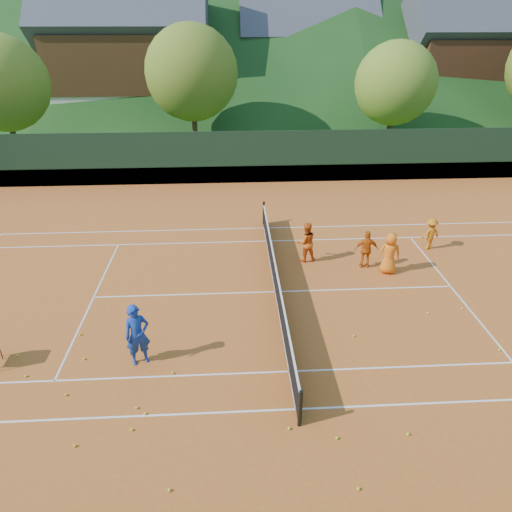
{
  "coord_description": "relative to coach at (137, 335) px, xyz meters",
  "views": [
    {
      "loc": [
        -1.49,
        -13.7,
        8.79
      ],
      "look_at": [
        -0.7,
        0.0,
        1.49
      ],
      "focal_mm": 32.0,
      "sensor_mm": 36.0,
      "label": 1
    }
  ],
  "objects": [
    {
      "name": "ground",
      "position": [
        4.18,
        3.46,
        -0.96
      ],
      "size": [
        400.0,
        400.0,
        0.0
      ],
      "primitive_type": "plane",
      "color": "#2C4E18",
      "rests_on": "ground"
    },
    {
      "name": "clay_court",
      "position": [
        4.18,
        3.46,
        -0.95
      ],
      "size": [
        40.0,
        24.0,
        0.02
      ],
      "primitive_type": "cube",
      "color": "#B1531C",
      "rests_on": "ground"
    },
    {
      "name": "coach",
      "position": [
        0.0,
        0.0,
        0.0
      ],
      "size": [
        0.8,
        0.68,
        1.88
      ],
      "primitive_type": "imported",
      "rotation": [
        0.0,
        0.0,
        0.39
      ],
      "color": "navy",
      "rests_on": "clay_court"
    },
    {
      "name": "student_a",
      "position": [
        5.58,
        5.73,
        -0.12
      ],
      "size": [
        0.89,
        0.74,
        1.63
      ],
      "primitive_type": "imported",
      "rotation": [
        0.0,
        0.0,
        3.31
      ],
      "color": "#E75C14",
      "rests_on": "clay_court"
    },
    {
      "name": "student_b",
      "position": [
        7.83,
        5.07,
        -0.17
      ],
      "size": [
        0.93,
        0.44,
        1.53
      ],
      "primitive_type": "imported",
      "rotation": [
        0.0,
        0.0,
        3.06
      ],
      "color": "orange",
      "rests_on": "clay_court"
    },
    {
      "name": "student_c",
      "position": [
        8.57,
        4.6,
        -0.12
      ],
      "size": [
        0.89,
        0.66,
        1.64
      ],
      "primitive_type": "imported",
      "rotation": [
        0.0,
        0.0,
        2.95
      ],
      "color": "orange",
      "rests_on": "clay_court"
    },
    {
      "name": "student_d",
      "position": [
        10.92,
        6.49,
        -0.26
      ],
      "size": [
        0.98,
        0.72,
        1.36
      ],
      "primitive_type": "imported",
      "rotation": [
        0.0,
        0.0,
        3.41
      ],
      "color": "orange",
      "rests_on": "clay_court"
    },
    {
      "name": "tennis_ball_0",
      "position": [
        10.33,
        2.0,
        -0.91
      ],
      "size": [
        0.07,
        0.07,
        0.07
      ],
      "primitive_type": "sphere",
      "color": "#C3EE27",
      "rests_on": "clay_court"
    },
    {
      "name": "tennis_ball_2",
      "position": [
        5.0,
        -2.99,
        -0.91
      ],
      "size": [
        0.07,
        0.07,
        0.07
      ],
      "primitive_type": "sphere",
      "color": "#C3EE27",
      "rests_on": "clay_court"
    },
    {
      "name": "tennis_ball_4",
      "position": [
        10.45,
        -0.14,
        -0.91
      ],
      "size": [
        0.07,
        0.07,
        0.07
      ],
      "primitive_type": "sphere",
      "color": "#C3EE27",
      "rests_on": "clay_court"
    },
    {
      "name": "tennis_ball_5",
      "position": [
        -2.07,
        1.31,
        -0.91
      ],
      "size": [
        0.07,
        0.07,
        0.07
      ],
      "primitive_type": "sphere",
      "color": "#C3EE27",
      "rests_on": "clay_court"
    },
    {
      "name": "tennis_ball_6",
      "position": [
        5.17,
        -4.28,
        -0.91
      ],
      "size": [
        0.07,
        0.07,
        0.07
      ],
      "primitive_type": "sphere",
      "color": "#C3EE27",
      "rests_on": "clay_court"
    },
    {
      "name": "tennis_ball_8",
      "position": [
        -1.73,
        -1.23,
        -0.91
      ],
      "size": [
        0.07,
        0.07,
        0.07
      ],
      "primitive_type": "sphere",
      "color": "#C3EE27",
      "rests_on": "clay_court"
    },
    {
      "name": "tennis_ball_9",
      "position": [
        0.42,
        -1.99,
        -0.91
      ],
      "size": [
        0.07,
        0.07,
        0.07
      ],
      "primitive_type": "sphere",
      "color": "#C3EE27",
      "rests_on": "clay_court"
    },
    {
      "name": "tennis_ball_10",
      "position": [
        1.24,
        -4.09,
        -0.91
      ],
      "size": [
        0.07,
        0.07,
        0.07
      ],
      "primitive_type": "sphere",
      "color": "#C3EE27",
      "rests_on": "clay_court"
    },
    {
      "name": "tennis_ball_12",
      "position": [
        0.18,
        -1.78,
        -0.91
      ],
      "size": [
        0.07,
        0.07,
        0.07
      ],
      "primitive_type": "sphere",
      "color": "#C3EE27",
      "rests_on": "clay_court"
    },
    {
      "name": "tennis_ball_13",
      "position": [
        -3.61,
        0.42,
        -0.91
      ],
      "size": [
        0.07,
        0.07,
        0.07
      ],
      "primitive_type": "sphere",
      "color": "#C3EE27",
      "rests_on": "clay_court"
    },
    {
      "name": "tennis_ball_14",
      "position": [
        6.34,
        0.76,
        -0.91
      ],
      "size": [
        0.07,
        0.07,
        0.07
      ],
      "primitive_type": "sphere",
      "color": "#C3EE27",
      "rests_on": "clay_court"
    },
    {
      "name": "tennis_ball_16",
      "position": [
        3.93,
        -2.65,
        -0.91
      ],
      "size": [
        0.07,
        0.07,
        0.07
      ],
      "primitive_type": "sphere",
      "color": "#C3EE27",
      "rests_on": "clay_court"
    },
    {
      "name": "tennis_ball_17",
      "position": [
        -0.37,
        0.31,
        -0.91
      ],
      "size": [
        0.07,
        0.07,
        0.07
      ],
      "primitive_type": "sphere",
      "color": "#C3EE27",
      "rests_on": "clay_court"
    },
    {
      "name": "tennis_ball_19",
      "position": [
        -3.05,
        -0.46,
        -0.91
      ],
      "size": [
        0.07,
        0.07,
        0.07
      ],
      "primitive_type": "sphere",
      "color": "#C3EE27",
      "rests_on": "clay_court"
    },
    {
      "name": "tennis_ball_20",
      "position": [
        -1.04,
        -2.86,
        -0.91
      ],
      "size": [
        0.07,
        0.07,
        0.07
      ],
      "primitive_type": "sphere",
      "color": "#C3EE27",
      "rests_on": "clay_court"
    },
    {
      "name": "tennis_ball_21",
      "position": [
        0.95,
        -0.56,
        -0.91
      ],
      "size": [
        0.07,
        0.07,
        0.07
      ],
      "primitive_type": "sphere",
      "color": "#C3EE27",
      "rests_on": "clay_court"
    },
    {
      "name": "tennis_ball_22",
      "position": [
        -1.65,
        0.16,
        -0.91
      ],
      "size": [
        0.07,
        0.07,
        0.07
      ],
      "primitive_type": "sphere",
      "color": "#C3EE27",
      "rests_on": "clay_court"
    },
    {
      "name": "tennis_ball_23",
      "position": [
        0.18,
        -2.47,
        -0.91
      ],
      "size": [
        0.07,
        0.07,
        0.07
      ],
      "primitive_type": "sphere",
      "color": "#C3EE27",
      "rests_on": "clay_court"
    },
    {
      "name": "tennis_ball_24",
      "position": [
        9.07,
        1.8,
        -0.91
      ],
      "size": [
        0.07,
        0.07,
        0.07
      ],
      "primitive_type": "sphere",
      "color": "#C3EE27",
      "rests_on": "clay_court"
    },
    {
      "name": "tennis_ball_28",
      "position": [
        6.7,
        -2.97,
        -0.91
      ],
      "size": [
        0.07,
        0.07,
        0.07
      ],
      "primitive_type": "sphere",
      "color": "#C3EE27",
      "rests_on": "clay_court"
    },
    {
      "name": "court_lines",
      "position": [
        4.18,
        3.46,
        -0.94
      ],
      "size": [
        23.83,
        11.03,
        0.0
      ],
      "color": "white",
      "rests_on": "clay_court"
    },
    {
      "name": "tennis_net",
      "position": [
        4.18,
        3.46,
        -0.44
      ],
      "size": [
        0.1,
        12.07,
        1.1
      ],
      "color": "black",
      "rests_on": "clay_court"
    },
    {
      "name": "perimeter_fence",
      "position": [
        4.18,
        3.46,
        0.31
      ],
      "size": [
        40.4,
        24.24,
        3.0
      ],
      "color": "black",
      "rests_on": "clay_court"
    },
    {
      "name": "chalet_left",
      "position": [
        -5.82,
        33.46,
        4.69
      ],
      "size": [
        13.8,
        9.93,
        12.92
      ],
      "color": "beige",
      "rests_on": "ground"
    },
    {
      "name": "chalet_mid",
      "position": [
        10.18,
        37.46,
        4.03
      ],
      "size": [
        12.65,
        8.82,
        11.45
      ],
      "color": "beige",
      "rests_on": "ground"
    },
    {
      "name": "chalet_right",
      "position": [
        24.18,
        33.46,
        4.3
      ],
      "size": [
        11.5,
        8.82,
        11.91
      ],
      "color": "beige",
      "rests_on": "ground"
    },
    {
      "name": "tree_a",
      "position": [
        -11.82,
        21.46,
        3.91
      ],
      "size": [
        6.0,
        6.0,
        7.88
      ],
      "color": "#3C2818",
      "rests_on": "ground"
    },
    {
      "name": "tree_b",
      "position": [
        0.18,
        23.46,
        4.24
      ],
      "size": [
        6.4,
        6.4,
        8.4
      ],
      "color": "#41291A",
      "rests_on": "ground"
    },
    {
      "name": "tree_c",
      "position": [
        14.18,
        22.46,
        3.58
      ],
      "size": [
        5.6,
        5.6,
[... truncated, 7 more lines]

